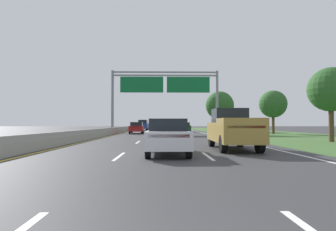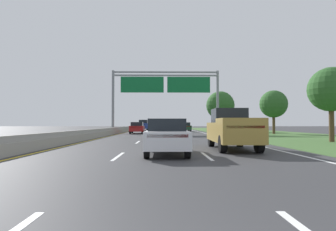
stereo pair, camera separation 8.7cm
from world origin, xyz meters
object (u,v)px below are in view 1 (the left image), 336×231
object	(u,v)px
car_red_left_lane_sedan	(137,128)
car_darkgreen_right_lane_sedan	(184,127)
car_blue_left_lane_suv	(143,125)
roadside_tree_distant	(226,113)
pickup_truck_gold	(232,129)
roadside_tree_near	(331,90)
overhead_sign_gantry	(165,88)
roadside_tree_far	(220,105)
car_black_centre_lane_sedan	(164,126)
car_white_centre_lane_sedan	(167,136)
roadside_tree_mid	(273,104)

from	to	relation	value
car_red_left_lane_sedan	car_darkgreen_right_lane_sedan	bearing A→B (deg)	-38.89
car_blue_left_lane_suv	car_darkgreen_right_lane_sedan	world-z (taller)	car_blue_left_lane_suv
car_darkgreen_right_lane_sedan	roadside_tree_distant	size ratio (longest dim) A/B	0.74
pickup_truck_gold	roadside_tree_near	size ratio (longest dim) A/B	0.98
overhead_sign_gantry	car_red_left_lane_sedan	size ratio (longest dim) A/B	3.40
roadside_tree_near	roadside_tree_far	xyz separation A→B (m)	(-2.56, 28.30, 0.65)
car_red_left_lane_sedan	overhead_sign_gantry	bearing A→B (deg)	-82.34
car_black_centre_lane_sedan	roadside_tree_distant	world-z (taller)	roadside_tree_distant
car_red_left_lane_sedan	roadside_tree_near	world-z (taller)	roadside_tree_near
car_blue_left_lane_suv	roadside_tree_distant	xyz separation A→B (m)	(18.38, 7.73, 2.81)
car_darkgreen_right_lane_sedan	roadside_tree_distant	xyz separation A→B (m)	(10.75, 16.50, 3.09)
pickup_truck_gold	car_white_centre_lane_sedan	distance (m)	4.29
roadside_tree_near	car_white_centre_lane_sedan	bearing A→B (deg)	-146.45
overhead_sign_gantry	roadside_tree_distant	xyz separation A→B (m)	(14.14, 25.23, -2.43)
car_blue_left_lane_suv	overhead_sign_gantry	bearing A→B (deg)	-164.86
pickup_truck_gold	car_blue_left_lane_suv	size ratio (longest dim) A/B	1.15
car_white_centre_lane_sedan	roadside_tree_distant	bearing A→B (deg)	-15.86
overhead_sign_gantry	car_darkgreen_right_lane_sedan	distance (m)	10.87
car_blue_left_lane_suv	car_darkgreen_right_lane_sedan	bearing A→B (deg)	-137.46
car_blue_left_lane_suv	car_red_left_lane_sedan	world-z (taller)	car_blue_left_lane_suv
roadside_tree_far	roadside_tree_distant	distance (m)	16.43
roadside_tree_near	roadside_tree_distant	distance (m)	44.12
car_darkgreen_right_lane_sedan	roadside_tree_near	xyz separation A→B (m)	(8.77, -27.58, 3.07)
car_black_centre_lane_sedan	pickup_truck_gold	bearing A→B (deg)	-174.82
car_black_centre_lane_sedan	car_white_centre_lane_sedan	bearing A→B (deg)	-179.62
overhead_sign_gantry	roadside_tree_distant	world-z (taller)	overhead_sign_gantry
overhead_sign_gantry	roadside_tree_distant	bearing A→B (deg)	60.74
overhead_sign_gantry	roadside_tree_distant	distance (m)	29.03
pickup_truck_gold	car_blue_left_lane_suv	distance (m)	42.73
car_white_centre_lane_sedan	roadside_tree_mid	size ratio (longest dim) A/B	0.77
roadside_tree_far	roadside_tree_mid	bearing A→B (deg)	-68.21
roadside_tree_near	roadside_tree_far	distance (m)	28.43
pickup_truck_gold	roadside_tree_near	world-z (taller)	roadside_tree_near
overhead_sign_gantry	car_white_centre_lane_sedan	world-z (taller)	overhead_sign_gantry
roadside_tree_distant	pickup_truck_gold	bearing A→B (deg)	-102.19
car_black_centre_lane_sedan	car_red_left_lane_sedan	distance (m)	18.33
car_darkgreen_right_lane_sedan	roadside_tree_distant	distance (m)	19.94
car_black_centre_lane_sedan	roadside_tree_mid	bearing A→B (deg)	-143.35
car_black_centre_lane_sedan	roadside_tree_near	bearing A→B (deg)	-160.86
overhead_sign_gantry	roadside_tree_far	xyz separation A→B (m)	(9.60, 9.46, -1.80)
car_blue_left_lane_suv	car_white_centre_lane_sedan	size ratio (longest dim) A/B	1.07
car_black_centre_lane_sedan	car_white_centre_lane_sedan	size ratio (longest dim) A/B	1.00
car_black_centre_lane_sedan	car_white_centre_lane_sedan	distance (m)	44.35
car_white_centre_lane_sedan	roadside_tree_near	distance (m)	15.06
roadside_tree_near	car_red_left_lane_sedan	bearing A→B (deg)	131.33
roadside_tree_distant	car_white_centre_lane_sedan	bearing A→B (deg)	-105.28
car_blue_left_lane_suv	car_white_centre_lane_sedan	bearing A→B (deg)	-173.21
car_darkgreen_right_lane_sedan	roadside_tree_far	world-z (taller)	roadside_tree_far
pickup_truck_gold	car_blue_left_lane_suv	world-z (taller)	pickup_truck_gold
roadside_tree_near	roadside_tree_mid	distance (m)	16.65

